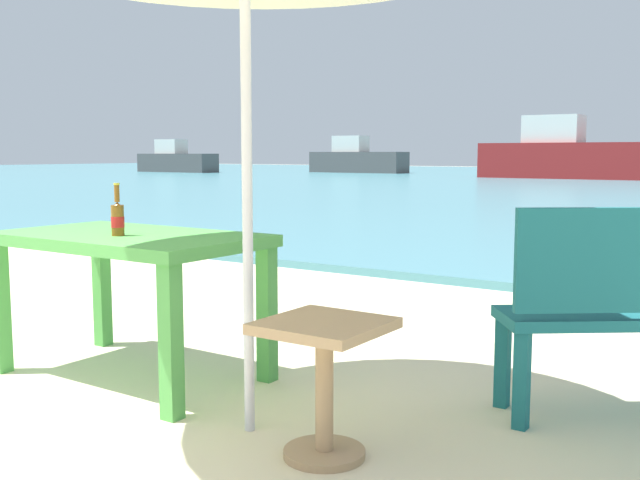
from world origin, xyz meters
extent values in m
cube|color=#4C9E47|center=(-0.44, 1.56, 0.73)|extent=(1.40, 0.80, 0.06)
cube|color=#4C9E47|center=(-1.08, 1.22, 0.35)|extent=(0.08, 0.08, 0.70)
cube|color=#4C9E47|center=(0.20, 1.22, 0.35)|extent=(0.08, 0.08, 0.70)
cube|color=#4C9E47|center=(-1.08, 1.90, 0.35)|extent=(0.08, 0.08, 0.70)
cube|color=#4C9E47|center=(0.20, 1.90, 0.35)|extent=(0.08, 0.08, 0.70)
cylinder|color=brown|center=(-0.40, 1.45, 0.84)|extent=(0.06, 0.06, 0.16)
cone|color=brown|center=(-0.40, 1.45, 0.92)|extent=(0.06, 0.06, 0.03)
cylinder|color=brown|center=(-0.40, 1.45, 0.97)|extent=(0.03, 0.03, 0.09)
cylinder|color=red|center=(-0.40, 1.45, 0.83)|extent=(0.07, 0.07, 0.05)
cylinder|color=gold|center=(-0.40, 1.45, 1.02)|extent=(0.03, 0.03, 0.01)
cylinder|color=silver|center=(0.56, 1.31, 1.15)|extent=(0.04, 0.04, 2.30)
cube|color=tan|center=(0.98, 1.25, 0.52)|extent=(0.44, 0.44, 0.04)
cylinder|color=tan|center=(0.98, 1.25, 0.25)|extent=(0.07, 0.07, 0.50)
cylinder|color=tan|center=(0.98, 1.25, 0.01)|extent=(0.32, 0.32, 0.03)
cube|color=#196066|center=(1.87, 2.41, 0.45)|extent=(1.18, 1.01, 0.05)
cube|color=#196066|center=(1.35, 2.19, 0.21)|extent=(0.06, 0.06, 0.42)
cube|color=#196066|center=(1.51, 1.97, 0.21)|extent=(0.06, 0.06, 0.42)
cube|color=maroon|center=(-6.69, 31.59, 0.84)|extent=(7.47, 2.04, 1.53)
cube|color=silver|center=(-7.36, 31.59, 2.20)|extent=(2.38, 1.53, 1.19)
cube|color=#4C4C4C|center=(-19.16, 34.70, 0.66)|extent=(5.63, 1.54, 1.15)
cube|color=silver|center=(-19.67, 34.70, 1.68)|extent=(1.79, 1.15, 0.90)
cube|color=#4C4C4C|center=(-28.42, 29.88, 0.61)|extent=(5.14, 1.40, 1.05)
cube|color=silver|center=(-28.88, 29.88, 1.54)|extent=(1.64, 1.05, 0.82)
camera|label=1|loc=(2.53, -1.05, 1.17)|focal=41.73mm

